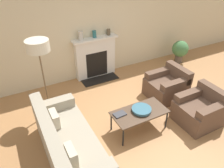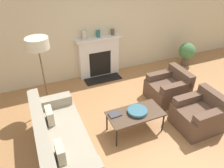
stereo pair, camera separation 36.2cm
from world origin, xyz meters
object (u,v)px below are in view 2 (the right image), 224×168
mantel_vase_left (84,35)px  mantel_vase_center_right (113,32)px  bowl (137,111)px  potted_plant (187,52)px  armchair_near (199,115)px  fireplace (99,57)px  floor_lamp (38,50)px  book (115,114)px  mantel_vase_center_left (98,34)px  couch (60,142)px  armchair_far (168,88)px  coffee_table (135,114)px

mantel_vase_left → mantel_vase_center_right: (0.81, 0.00, -0.04)m
bowl → potted_plant: (2.85, 1.98, -0.06)m
mantel_vase_left → armchair_near: bearing=-61.8°
mantel_vase_left → fireplace: bearing=-2.1°
bowl → mantel_vase_center_right: mantel_vase_center_right is taller
floor_lamp → mantel_vase_left: 1.66m
book → mantel_vase_center_left: 2.53m
fireplace → potted_plant: size_ratio=1.76×
bowl → mantel_vase_center_left: size_ratio=2.10×
couch → armchair_far: 2.88m
bowl → mantel_vase_left: mantel_vase_left is taller
coffee_table → mantel_vase_center_right: 2.65m
book → floor_lamp: bearing=126.8°
armchair_far → potted_plant: bearing=129.3°
floor_lamp → mantel_vase_center_left: floor_lamp is taller
fireplace → bowl: size_ratio=3.25×
coffee_table → bowl: (0.04, 0.00, 0.08)m
coffee_table → potted_plant: size_ratio=1.53×
floor_lamp → mantel_vase_left: size_ratio=7.55×
armchair_far → bowl: size_ratio=2.22×
mantel_vase_center_left → mantel_vase_center_right: (0.42, 0.00, -0.01)m
floor_lamp → bowl: bearing=-41.9°
fireplace → book: (-0.54, -2.33, -0.10)m
coffee_table → potted_plant: bearing=34.5°
fireplace → mantel_vase_center_right: size_ratio=7.90×
armchair_near → book: 1.76m
couch → mantel_vase_center_right: size_ratio=12.65×
bowl → mantel_vase_left: bearing=96.6°
mantel_vase_center_left → armchair_near: bearing=-68.2°
fireplace → armchair_near: size_ratio=1.46×
fireplace → floor_lamp: bearing=-147.1°
floor_lamp → mantel_vase_center_right: size_ratio=10.87×
fireplace → couch: 2.98m
coffee_table → mantel_vase_left: size_ratio=4.77×
armchair_far → mantel_vase_left: mantel_vase_left is taller
floor_lamp → mantel_vase_center_right: floor_lamp is taller
mantel_vase_left → mantel_vase_center_left: mantel_vase_left is taller
couch → mantel_vase_left: size_ratio=8.78×
book → mantel_vase_center_right: mantel_vase_center_right is taller
fireplace → book: bearing=-103.0°
bowl → mantel_vase_center_left: (0.11, 2.45, 0.76)m
floor_lamp → mantel_vase_center_left: 1.98m
book → mantel_vase_center_right: bearing=63.7°
fireplace → book: fireplace is taller
coffee_table → mantel_vase_left: 2.61m
armchair_far → mantel_vase_center_left: bearing=-147.4°
armchair_far → mantel_vase_center_left: 2.32m
mantel_vase_center_right → book: bearing=-112.3°
mantel_vase_center_left → mantel_vase_left: bearing=180.0°
armchair_near → bowl: armchair_near is taller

